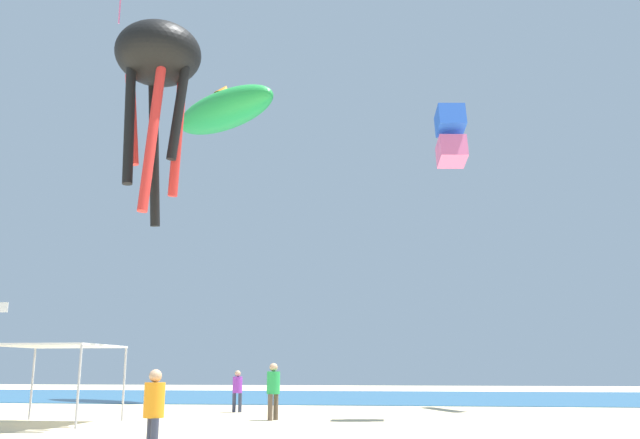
% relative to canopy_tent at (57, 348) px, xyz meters
% --- Properties ---
extents(ocean_strip, '(110.00, 20.57, 0.03)m').
position_rel_canopy_tent_xyz_m(ocean_strip, '(7.30, 21.92, -2.23)').
color(ocean_strip, '#28608C').
rests_on(ocean_strip, ground).
extents(canopy_tent, '(3.26, 3.11, 2.35)m').
position_rel_canopy_tent_xyz_m(canopy_tent, '(0.00, 0.00, 0.00)').
color(canopy_tent, '#B2B2B7').
rests_on(canopy_tent, ground).
extents(person_near_tent, '(0.40, 0.37, 1.57)m').
position_rel_canopy_tent_xyz_m(person_near_tent, '(4.10, 6.37, -1.32)').
color(person_near_tent, '#33384C').
rests_on(person_near_tent, ground).
extents(person_central, '(0.43, 0.46, 1.81)m').
position_rel_canopy_tent_xyz_m(person_central, '(6.34, 2.41, -1.18)').
color(person_central, brown).
rests_on(person_central, ground).
extents(person_rightmost, '(0.38, 0.38, 1.61)m').
position_rel_canopy_tent_xyz_m(person_rightmost, '(6.12, -7.39, -1.30)').
color(person_rightmost, '#33384C').
rests_on(person_rightmost, ground).
extents(kite_octopus_black, '(3.16, 3.16, 6.43)m').
position_rel_canopy_tent_xyz_m(kite_octopus_black, '(3.09, -0.83, 8.90)').
color(kite_octopus_black, black).
extents(kite_box_blue, '(1.15, 1.30, 2.30)m').
position_rel_canopy_tent_xyz_m(kite_box_blue, '(12.52, 4.17, 7.79)').
color(kite_box_blue, blue).
extents(kite_inflatable_green, '(8.13, 6.63, 3.20)m').
position_rel_canopy_tent_xyz_m(kite_inflatable_green, '(0.31, 16.08, 14.22)').
color(kite_inflatable_green, green).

